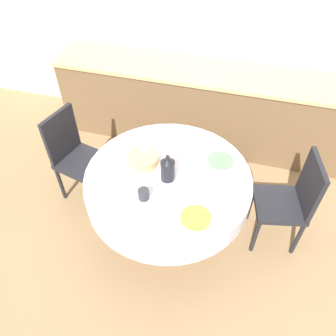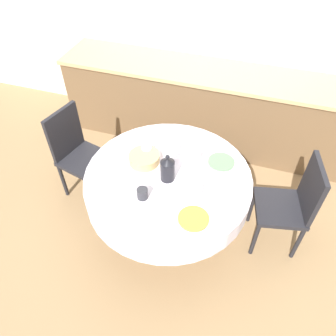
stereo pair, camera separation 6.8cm
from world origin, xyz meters
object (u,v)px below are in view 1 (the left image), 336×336
object	(u,v)px
chair_left	(291,199)
coffee_carafe	(168,169)
chair_right	(74,153)
teapot	(169,150)

from	to	relation	value
chair_left	coffee_carafe	size ratio (longest dim) A/B	3.78
chair_right	coffee_carafe	size ratio (longest dim) A/B	3.78
chair_right	teapot	size ratio (longest dim) A/B	4.78
teapot	chair_left	bearing A→B (deg)	0.77
chair_left	chair_right	world-z (taller)	same
chair_right	chair_left	bearing A→B (deg)	102.73
chair_left	chair_right	xyz separation A→B (m)	(-1.96, 0.02, 0.00)
chair_left	coffee_carafe	bearing A→B (deg)	91.92
chair_left	chair_right	bearing A→B (deg)	77.27
chair_right	coffee_carafe	distance (m)	1.07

